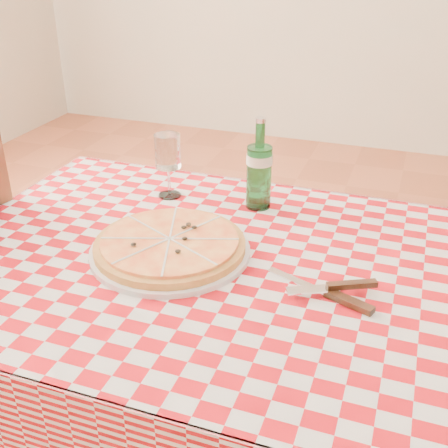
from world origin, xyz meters
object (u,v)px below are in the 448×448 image
Objects in this scene: dining_table at (223,298)px; wine_glass at (168,166)px; pizza_plate at (170,244)px; water_bottle at (259,164)px.

wine_glass reaches higher than dining_table.
wine_glass is at bearing 114.77° from pizza_plate.
water_bottle is at bearing 68.49° from pizza_plate.
pizza_plate is 1.50× the size of water_bottle.
water_bottle reaches higher than wine_glass.
dining_table is at bearing -47.12° from wine_glass.
wine_glass is (-0.25, 0.27, 0.19)m from dining_table.
wine_glass is (-0.13, 0.28, 0.06)m from pizza_plate.
dining_table is 3.33× the size of pizza_plate.
wine_glass is at bearing -175.74° from water_bottle.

